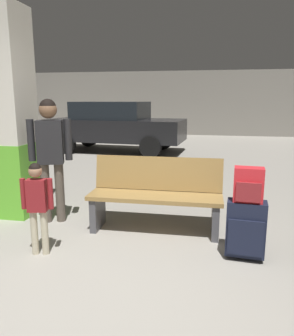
% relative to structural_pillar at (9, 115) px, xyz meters
% --- Properties ---
extents(ground_plane, '(18.00, 18.00, 0.10)m').
position_rel_structural_pillar_xyz_m(ground_plane, '(1.84, 2.12, -1.42)').
color(ground_plane, gray).
extents(garage_back_wall, '(18.00, 0.12, 2.80)m').
position_rel_structural_pillar_xyz_m(garage_back_wall, '(1.84, 10.98, 0.03)').
color(garage_back_wall, gray).
rests_on(garage_back_wall, ground_plane).
extents(structural_pillar, '(0.57, 0.57, 2.77)m').
position_rel_structural_pillar_xyz_m(structural_pillar, '(0.00, 0.00, 0.00)').
color(structural_pillar, '#66C633').
rests_on(structural_pillar, ground_plane).
extents(bench, '(1.60, 0.54, 0.89)m').
position_rel_structural_pillar_xyz_m(bench, '(2.04, -0.23, -0.93)').
color(bench, '#9E7A42').
rests_on(bench, ground_plane).
extents(suitcase, '(0.40, 0.26, 0.60)m').
position_rel_structural_pillar_xyz_m(suitcase, '(3.05, -0.82, -1.05)').
color(suitcase, '#191E33').
rests_on(suitcase, ground_plane).
extents(backpack_bright, '(0.29, 0.21, 0.34)m').
position_rel_structural_pillar_xyz_m(backpack_bright, '(3.05, -0.82, -0.60)').
color(backpack_bright, red).
rests_on(backpack_bright, suitcase).
extents(child, '(0.32, 0.19, 0.97)m').
position_rel_structural_pillar_xyz_m(child, '(0.96, -1.11, -0.78)').
color(child, beige).
rests_on(child, ground_plane).
extents(adult, '(0.52, 0.28, 1.59)m').
position_rel_structural_pillar_xyz_m(adult, '(0.67, -0.20, -0.39)').
color(adult, brown).
rests_on(adult, ground_plane).
extents(parked_car_far, '(4.22, 2.05, 1.51)m').
position_rel_structural_pillar_xyz_m(parked_car_far, '(-0.19, 5.73, -0.57)').
color(parked_car_far, black).
rests_on(parked_car_far, ground_plane).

